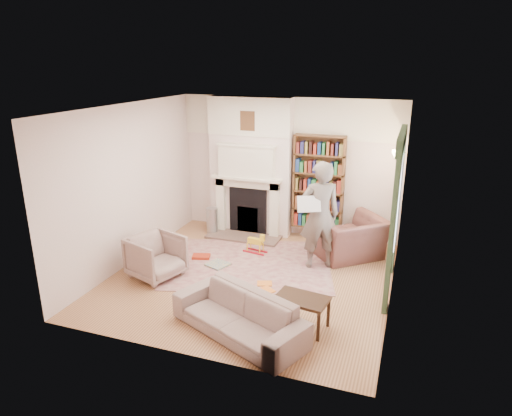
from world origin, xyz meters
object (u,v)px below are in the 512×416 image
at_px(paraffin_heater, 212,221).
at_px(armchair_left, 156,257).
at_px(rocking_horse, 255,243).
at_px(armchair_reading, 349,238).
at_px(man_reading, 320,216).
at_px(coffee_table, 301,313).
at_px(bookcase, 318,183).
at_px(sofa, 239,315).

bearing_deg(paraffin_heater, armchair_left, -91.02).
bearing_deg(rocking_horse, armchair_reading, 22.66).
height_order(man_reading, paraffin_heater, man_reading).
bearing_deg(coffee_table, armchair_left, 173.76).
bearing_deg(man_reading, coffee_table, 69.24).
xyz_separation_m(bookcase, armchair_left, (-2.16, -2.61, -0.82)).
bearing_deg(man_reading, bookcase, -103.01).
relative_size(sofa, man_reading, 1.00).
bearing_deg(armchair_reading, man_reading, 12.55).
height_order(armchair_reading, paraffin_heater, armchair_reading).
height_order(armchair_left, coffee_table, armchair_left).
height_order(bookcase, armchair_reading, bookcase).
bearing_deg(armchair_left, paraffin_heater, 18.03).
relative_size(armchair_reading, coffee_table, 1.67).
height_order(bookcase, paraffin_heater, bookcase).
bearing_deg(paraffin_heater, coffee_table, -47.28).
bearing_deg(sofa, bookcase, 110.26).
bearing_deg(armchair_reading, armchair_left, -7.83).
bearing_deg(armchair_reading, sofa, 30.83).
relative_size(bookcase, paraffin_heater, 3.36).
bearing_deg(man_reading, rocking_horse, -35.05).
relative_size(bookcase, armchair_left, 2.34).
xyz_separation_m(man_reading, coffee_table, (0.19, -1.97, -0.73)).
xyz_separation_m(bookcase, man_reading, (0.31, -1.33, -0.22)).
relative_size(bookcase, coffee_table, 2.64).
xyz_separation_m(paraffin_heater, rocking_horse, (1.20, -0.68, -0.08)).
xyz_separation_m(armchair_left, rocking_horse, (1.23, 1.47, -0.16)).
distance_m(bookcase, rocking_horse, 1.76).
xyz_separation_m(armchair_reading, paraffin_heater, (-2.88, 0.27, -0.11)).
bearing_deg(paraffin_heater, armchair_reading, -5.32).
bearing_deg(sofa, coffee_table, 53.00).
bearing_deg(coffee_table, sofa, -142.61).
height_order(armchair_left, man_reading, man_reading).
bearing_deg(armchair_reading, coffee_table, 43.68).
xyz_separation_m(sofa, coffee_table, (0.75, 0.41, -0.05)).
bearing_deg(paraffin_heater, bookcase, 12.21).
bearing_deg(paraffin_heater, man_reading, -19.64).
height_order(armchair_reading, man_reading, man_reading).
relative_size(bookcase, sofa, 0.97).
relative_size(armchair_reading, man_reading, 0.62).
xyz_separation_m(man_reading, paraffin_heater, (-2.43, 0.87, -0.68)).
height_order(armchair_left, paraffin_heater, armchair_left).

